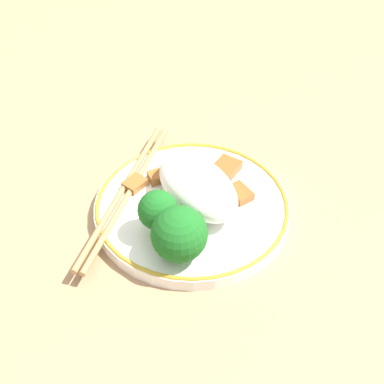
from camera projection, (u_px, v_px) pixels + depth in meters
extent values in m
plane|color=#9E7A56|center=(192.00, 214.00, 0.72)|extent=(3.00, 3.00, 0.00)
cylinder|color=white|center=(192.00, 210.00, 0.72)|extent=(0.22, 0.22, 0.01)
torus|color=#B28C26|center=(192.00, 205.00, 0.71)|extent=(0.22, 0.22, 0.01)
ellipsoid|color=white|center=(197.00, 186.00, 0.70)|extent=(0.12, 0.07, 0.05)
cylinder|color=#72AD4C|center=(159.00, 227.00, 0.68)|extent=(0.02, 0.02, 0.02)
sphere|color=#19601E|center=(158.00, 210.00, 0.66)|extent=(0.04, 0.04, 0.04)
cylinder|color=#72AD4C|center=(180.00, 252.00, 0.65)|extent=(0.02, 0.02, 0.01)
sphere|color=#19601E|center=(179.00, 234.00, 0.64)|extent=(0.06, 0.06, 0.06)
cube|color=#995B28|center=(135.00, 184.00, 0.73)|extent=(0.03, 0.03, 0.01)
cube|color=brown|center=(240.00, 193.00, 0.72)|extent=(0.03, 0.02, 0.01)
cube|color=brown|center=(188.00, 173.00, 0.74)|extent=(0.04, 0.03, 0.01)
cube|color=brown|center=(225.00, 169.00, 0.75)|extent=(0.04, 0.05, 0.01)
cube|color=#995B28|center=(159.00, 176.00, 0.74)|extent=(0.02, 0.03, 0.01)
cylinder|color=#AD8451|center=(121.00, 193.00, 0.72)|extent=(0.15, 0.20, 0.01)
cylinder|color=#AD8451|center=(128.00, 194.00, 0.72)|extent=(0.15, 0.20, 0.01)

